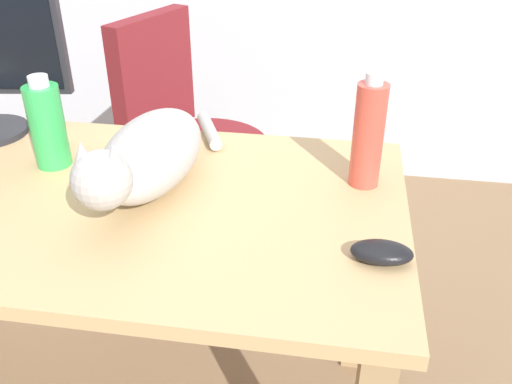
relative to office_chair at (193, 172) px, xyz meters
name	(u,v)px	position (x,y,z in m)	size (l,w,h in m)	color
desk	(87,233)	(-0.04, -0.70, 0.22)	(1.38, 0.71, 0.71)	tan
office_chair	(193,172)	(0.00, 0.00, 0.00)	(0.51, 0.48, 0.91)	black
cat	(148,155)	(0.10, -0.66, 0.40)	(0.22, 0.61, 0.20)	#B2ADA8
computer_mouse	(382,252)	(0.59, -0.84, 0.34)	(0.11, 0.06, 0.04)	black
water_bottle	(47,125)	(-0.16, -0.59, 0.42)	(0.08, 0.08, 0.21)	green
spray_bottle	(368,134)	(0.56, -0.57, 0.44)	(0.07, 0.07, 0.25)	#D84C3D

